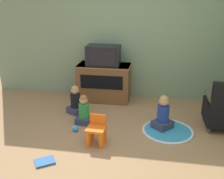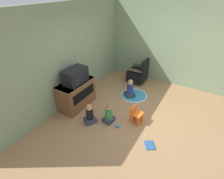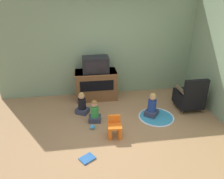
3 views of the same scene
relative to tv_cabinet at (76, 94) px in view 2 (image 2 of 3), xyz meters
The scene contains 13 objects.
ground_plane 1.98m from the tv_cabinet, 77.20° to the right, with size 30.00×30.00×0.00m, color #9E754C.
wall_back 1.03m from the tv_cabinet, 70.55° to the left, with size 5.39×0.12×2.71m.
wall_right 3.68m from the tv_cabinet, 39.03° to the right, with size 0.12×5.30×2.71m.
tv_cabinet is the anchor object (origin of this frame).
television 0.58m from the tv_cabinet, 90.00° to the right, with size 0.67×0.40×0.40m.
black_armchair 2.40m from the tv_cabinet, 23.01° to the right, with size 0.60×0.61×0.87m.
yellow_kid_chair 1.78m from the tv_cabinet, 82.55° to the right, with size 0.29×0.28×0.44m.
play_mat 1.81m from the tv_cabinet, 42.60° to the right, with size 0.84×0.84×0.04m.
child_watching_left 1.64m from the tv_cabinet, 42.16° to the right, with size 0.39×0.40×0.59m.
child_watching_center 1.16m from the tv_cabinet, 96.41° to the right, with size 0.29×0.27×0.53m.
child_watching_right 0.87m from the tv_cabinet, 118.01° to the right, with size 0.36×0.35×0.55m.
toy_ball 1.50m from the tv_cabinet, 97.92° to the right, with size 0.10×0.10×0.10m.
book 2.40m from the tv_cabinet, 98.56° to the right, with size 0.32×0.31×0.02m.
Camera 2 is at (-3.48, -1.09, 3.05)m, focal length 28.00 mm.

